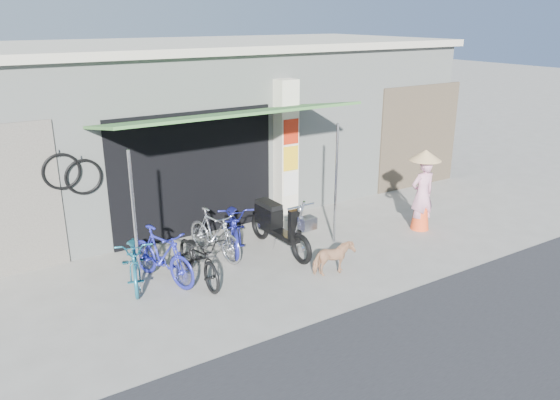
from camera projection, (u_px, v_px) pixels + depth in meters
ground at (320, 267)px, 9.68m from camera, size 80.00×80.00×0.00m
bicycle_shop at (196, 120)px, 13.16m from camera, size 12.30×5.30×3.66m
shop_pillar at (285, 151)px, 11.58m from camera, size 0.42×0.44×3.00m
awning at (228, 117)px, 9.71m from camera, size 4.60×1.88×2.72m
neighbour_right at (419, 137)px, 13.87m from camera, size 2.60×0.06×2.60m
bike_teal at (135, 259)px, 8.98m from camera, size 1.02×1.74×0.87m
bike_blue at (162, 255)px, 9.01m from camera, size 0.91×1.62×0.94m
bike_black at (199, 257)px, 9.06m from camera, size 0.60×1.62×0.84m
bike_silver at (214, 234)px, 9.95m from camera, size 0.72×1.56×0.91m
bike_navy at (235, 225)px, 10.29m from camera, size 1.33×1.94×0.97m
street_dog at (333, 258)px, 9.29m from camera, size 0.75×0.42×0.60m
moped at (278, 225)px, 10.21m from camera, size 0.56×1.95×1.11m
nun at (423, 190)px, 11.13m from camera, size 0.64×0.64×1.69m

